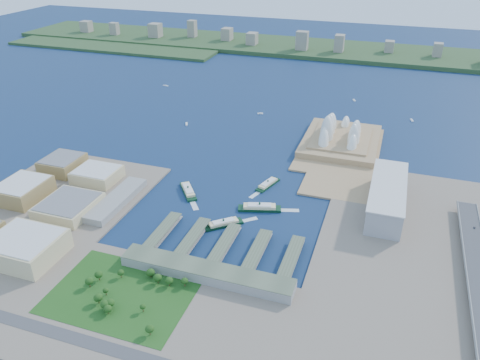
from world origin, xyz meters
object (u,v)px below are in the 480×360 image
(opera_house, at_px, (342,128))
(toaster_building, at_px, (387,197))
(ferry_a, at_px, (188,189))
(ferry_c, at_px, (223,222))
(ferry_b, at_px, (268,183))
(car_c, at_px, (475,228))
(ferry_d, at_px, (260,206))

(opera_house, bearing_deg, toaster_building, -65.77)
(ferry_a, bearing_deg, opera_house, 15.47)
(toaster_building, distance_m, ferry_c, 228.00)
(opera_house, bearing_deg, ferry_b, -113.86)
(opera_house, distance_m, ferry_b, 206.93)
(opera_house, bearing_deg, ferry_a, -127.62)
(ferry_a, xyz_separation_m, car_c, (388.30, 11.91, 10.21))
(opera_house, xyz_separation_m, ferry_c, (-109.20, -309.84, -27.05))
(opera_house, relative_size, toaster_building, 1.16)
(opera_house, bearing_deg, ferry_d, -106.35)
(toaster_building, bearing_deg, ferry_d, -160.96)
(toaster_building, relative_size, ferry_a, 2.78)
(ferry_a, bearing_deg, ferry_b, -8.29)
(ferry_d, xyz_separation_m, car_c, (274.41, 23.39, 9.86))
(ferry_d, relative_size, car_c, 13.62)
(ferry_b, bearing_deg, ferry_c, -84.14)
(opera_house, relative_size, ferry_d, 3.03)
(opera_house, relative_size, ferry_c, 3.44)
(opera_house, height_order, car_c, opera_house)
(toaster_building, height_order, ferry_c, toaster_building)
(ferry_c, bearing_deg, ferry_d, -73.35)
(ferry_c, relative_size, car_c, 11.99)
(ferry_b, bearing_deg, opera_house, 84.11)
(ferry_b, xyz_separation_m, ferry_d, (7.56, -69.50, 0.93))
(toaster_building, height_order, ferry_a, toaster_building)
(ferry_c, bearing_deg, ferry_b, -52.82)
(opera_house, bearing_deg, ferry_c, -109.41)
(toaster_building, bearing_deg, opera_house, 114.23)
(ferry_d, bearing_deg, toaster_building, -87.39)
(opera_house, xyz_separation_m, ferry_d, (-75.41, -257.10, -26.38))
(toaster_building, distance_m, ferry_b, 174.14)
(toaster_building, relative_size, ferry_d, 2.61)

